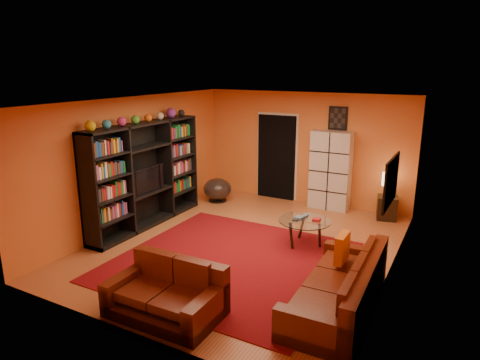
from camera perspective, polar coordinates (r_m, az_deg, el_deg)
The scene contains 20 objects.
floor at distance 7.91m, azimuth 0.67°, elevation -8.68°, with size 6.00×6.00×0.00m, color #99552F.
ceiling at distance 7.27m, azimuth 0.74°, elevation 10.45°, with size 6.00×6.00×0.00m, color white.
wall_back at distance 10.17m, azimuth 8.64°, elevation 4.20°, with size 6.00×6.00×0.00m, color orange.
wall_front at distance 5.15m, azimuth -15.19°, elevation -6.93°, with size 6.00×6.00×0.00m, color orange.
wall_left at distance 8.90m, azimuth -13.70°, elevation 2.39°, with size 6.00×6.00×0.00m, color orange.
wall_right at distance 6.74m, azimuth 19.88°, elevation -2.11°, with size 6.00×6.00×0.00m, color orange.
rug at distance 7.31m, azimuth -1.23°, elevation -10.72°, with size 3.60×3.60×0.01m, color #5B0A10.
doorway at distance 10.44m, azimuth 4.90°, elevation 3.03°, with size 0.95×0.10×2.04m, color black.
wall_art_right at distance 6.37m, azimuth 19.51°, elevation -0.21°, with size 0.03×1.00×0.70m, color black.
wall_art_back at distance 9.81m, azimuth 12.93°, elevation 8.04°, with size 0.42×0.03×0.52m, color black.
entertainment_unit at distance 8.81m, azimuth -12.51°, elevation 0.66°, with size 0.45×3.00×2.10m, color black.
tv at distance 8.72m, azimuth -12.64°, elevation 0.06°, with size 0.12×0.91×0.52m, color black.
sofa at distance 6.07m, azimuth 13.65°, elevation -13.94°, with size 1.00×2.32×0.85m.
loveseat at distance 5.90m, azimuth -9.48°, elevation -14.60°, with size 1.47×0.90×0.85m.
throw_pillow at distance 6.43m, azimuth 13.46°, elevation -8.80°, with size 0.12×0.42×0.42m, color orange.
coffee_table at distance 7.85m, azimuth 8.61°, elevation -5.66°, with size 0.95×0.95×0.47m.
storage_cabinet at distance 9.86m, azimuth 11.98°, elevation 1.25°, with size 0.89×0.39×1.78m, color beige.
bowl_chair at distance 10.31m, azimuth -3.03°, elevation -1.23°, with size 0.68×0.68×0.56m.
side_table at distance 9.64m, azimuth 19.00°, elevation -3.52°, with size 0.40×0.40×0.50m, color black.
table_lamp at distance 9.47m, azimuth 19.32°, elevation -0.01°, with size 0.31×0.31×0.51m.
Camera 1 is at (3.38, -6.41, 3.18)m, focal length 32.00 mm.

